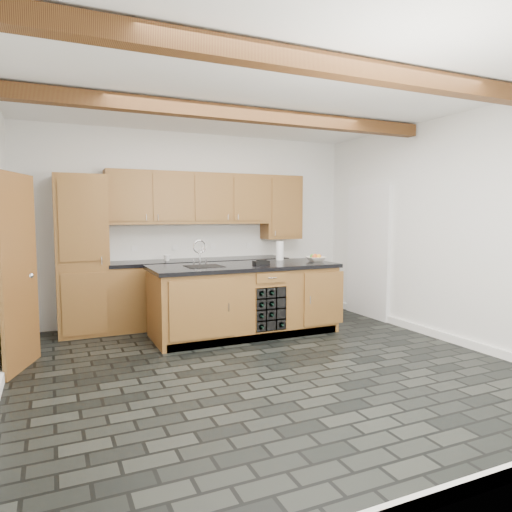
{
  "coord_description": "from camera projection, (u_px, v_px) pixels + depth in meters",
  "views": [
    {
      "loc": [
        -2.01,
        -4.21,
        1.57
      ],
      "look_at": [
        0.25,
        0.8,
        1.08
      ],
      "focal_mm": 32.0,
      "sensor_mm": 36.0,
      "label": 1
    }
  ],
  "objects": [
    {
      "name": "faucet",
      "position": [
        203.0,
        263.0,
        5.81
      ],
      "size": [
        0.45,
        0.4,
        0.34
      ],
      "color": "black",
      "rests_on": "island"
    },
    {
      "name": "fruit_bowl",
      "position": [
        316.0,
        259.0,
        6.41
      ],
      "size": [
        0.29,
        0.29,
        0.07
      ],
      "primitive_type": "imported",
      "rotation": [
        0.0,
        0.0,
        -0.09
      ],
      "color": "white",
      "rests_on": "island"
    },
    {
      "name": "island",
      "position": [
        245.0,
        299.0,
        6.04
      ],
      "size": [
        2.48,
        0.96,
        0.93
      ],
      "color": "brown",
      "rests_on": "ground"
    },
    {
      "name": "kitchen_scale",
      "position": [
        261.0,
        262.0,
        6.03
      ],
      "size": [
        0.21,
        0.14,
        0.06
      ],
      "rotation": [
        0.0,
        0.0,
        0.04
      ],
      "color": "black",
      "rests_on": "island"
    },
    {
      "name": "paper_towel",
      "position": [
        280.0,
        251.0,
        6.59
      ],
      "size": [
        0.11,
        0.11,
        0.27
      ],
      "primitive_type": "cylinder",
      "color": "white",
      "rests_on": "island"
    },
    {
      "name": "ground",
      "position": [
        266.0,
        366.0,
        4.79
      ],
      "size": [
        5.0,
        5.0,
        0.0
      ],
      "primitive_type": "plane",
      "color": "black",
      "rests_on": "ground"
    },
    {
      "name": "back_cabinetry",
      "position": [
        176.0,
        257.0,
        6.58
      ],
      "size": [
        3.65,
        0.62,
        2.2
      ],
      "color": "brown",
      "rests_on": "ground"
    },
    {
      "name": "mug",
      "position": [
        167.0,
        258.0,
        6.45
      ],
      "size": [
        0.12,
        0.12,
        0.09
      ],
      "primitive_type": "imported",
      "rotation": [
        0.0,
        0.0,
        -0.34
      ],
      "color": "white",
      "rests_on": "back_cabinetry"
    },
    {
      "name": "fruit_cluster",
      "position": [
        316.0,
        257.0,
        6.41
      ],
      "size": [
        0.16,
        0.17,
        0.07
      ],
      "color": "#AB162D",
      "rests_on": "fruit_bowl"
    },
    {
      "name": "room_shell",
      "position": [
        239.0,
        220.0,
        5.1
      ],
      "size": [
        5.01,
        5.0,
        5.0
      ],
      "color": "white",
      "rests_on": "ground"
    }
  ]
}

